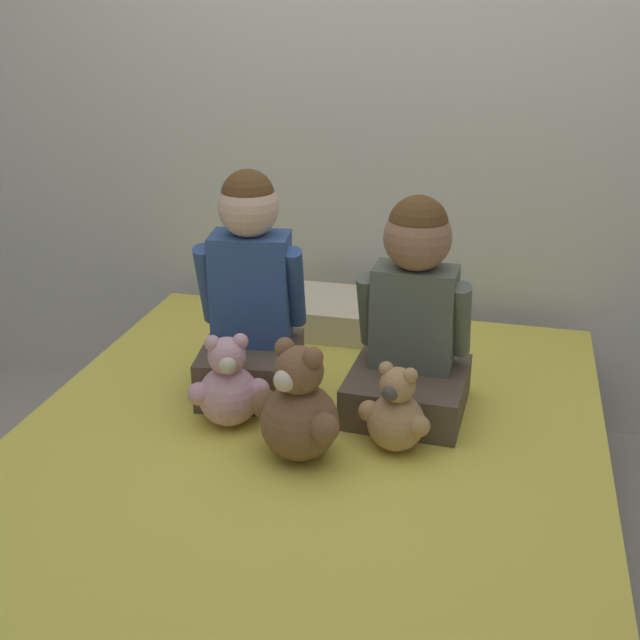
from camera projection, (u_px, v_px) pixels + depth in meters
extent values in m
plane|color=#B2A899|center=(302.00, 581.00, 2.34)|extent=(14.00, 14.00, 0.00)
cube|color=silver|center=(382.00, 93.00, 2.87)|extent=(8.00, 0.06, 2.50)
cube|color=#2D2D33|center=(302.00, 550.00, 2.30)|extent=(1.63, 2.00, 0.23)
cube|color=white|center=(301.00, 487.00, 2.21)|extent=(1.60, 1.96, 0.21)
cube|color=#E5D64C|center=(301.00, 450.00, 2.17)|extent=(1.61, 1.98, 0.03)
cube|color=brown|center=(251.00, 369.00, 2.42)|extent=(0.33, 0.35, 0.15)
cube|color=#33518E|center=(251.00, 289.00, 2.37)|extent=(0.25, 0.17, 0.33)
sphere|color=beige|center=(248.00, 207.00, 2.27)|extent=(0.18, 0.18, 0.18)
sphere|color=brown|center=(248.00, 196.00, 2.26)|extent=(0.15, 0.15, 0.15)
cylinder|color=#33518E|center=(208.00, 285.00, 2.38)|extent=(0.08, 0.15, 0.27)
cylinder|color=#33518E|center=(295.00, 288.00, 2.36)|extent=(0.08, 0.15, 0.27)
cube|color=brown|center=(407.00, 391.00, 2.32)|extent=(0.34, 0.36, 0.12)
cube|color=#5B6656|center=(414.00, 317.00, 2.29)|extent=(0.24, 0.14, 0.30)
sphere|color=#9E7051|center=(418.00, 237.00, 2.19)|extent=(0.19, 0.19, 0.19)
sphere|color=brown|center=(418.00, 226.00, 2.18)|extent=(0.17, 0.17, 0.17)
cylinder|color=#5B6656|center=(368.00, 310.00, 2.32)|extent=(0.06, 0.14, 0.25)
cylinder|color=#5B6656|center=(461.00, 320.00, 2.25)|extent=(0.06, 0.14, 0.25)
sphere|color=#DBA3B2|center=(229.00, 396.00, 2.24)|extent=(0.17, 0.17, 0.17)
sphere|color=#DBA3B2|center=(227.00, 356.00, 2.20)|extent=(0.11, 0.11, 0.11)
sphere|color=beige|center=(228.00, 365.00, 2.16)|extent=(0.05, 0.05, 0.05)
sphere|color=#DBA3B2|center=(212.00, 343.00, 2.17)|extent=(0.04, 0.04, 0.04)
sphere|color=#DBA3B2|center=(240.00, 341.00, 2.18)|extent=(0.04, 0.04, 0.04)
sphere|color=#DBA3B2|center=(199.00, 394.00, 2.21)|extent=(0.07, 0.07, 0.07)
sphere|color=#DBA3B2|center=(258.00, 390.00, 2.23)|extent=(0.07, 0.07, 0.07)
sphere|color=tan|center=(396.00, 422.00, 2.12)|extent=(0.15, 0.15, 0.15)
sphere|color=tan|center=(397.00, 385.00, 2.08)|extent=(0.10, 0.10, 0.10)
sphere|color=#4C4742|center=(390.00, 393.00, 2.05)|extent=(0.04, 0.04, 0.04)
sphere|color=tan|center=(386.00, 369.00, 2.08)|extent=(0.04, 0.04, 0.04)
sphere|color=tan|center=(410.00, 375.00, 2.05)|extent=(0.04, 0.04, 0.04)
sphere|color=tan|center=(369.00, 411.00, 2.14)|extent=(0.06, 0.06, 0.06)
sphere|color=tan|center=(419.00, 426.00, 2.07)|extent=(0.06, 0.06, 0.06)
sphere|color=brown|center=(299.00, 421.00, 2.08)|extent=(0.21, 0.21, 0.21)
sphere|color=brown|center=(299.00, 370.00, 2.02)|extent=(0.13, 0.13, 0.13)
sphere|color=beige|center=(285.00, 380.00, 1.98)|extent=(0.06, 0.06, 0.06)
sphere|color=brown|center=(285.00, 348.00, 2.03)|extent=(0.05, 0.05, 0.05)
sphere|color=brown|center=(313.00, 357.00, 1.97)|extent=(0.05, 0.05, 0.05)
sphere|color=brown|center=(266.00, 404.00, 2.11)|extent=(0.08, 0.08, 0.08)
sphere|color=brown|center=(324.00, 428.00, 2.00)|extent=(0.08, 0.08, 0.08)
cube|color=beige|center=(360.00, 316.00, 2.86)|extent=(0.52, 0.33, 0.11)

